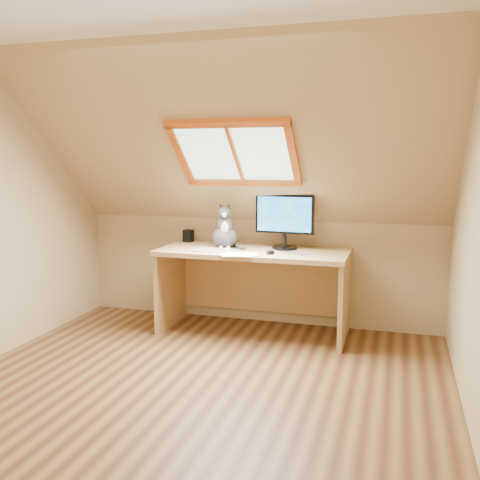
% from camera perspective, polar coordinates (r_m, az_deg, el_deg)
% --- Properties ---
extents(ground, '(3.50, 3.50, 0.00)m').
position_cam_1_polar(ground, '(3.79, -5.27, -15.99)').
color(ground, brown).
rests_on(ground, ground).
extents(room_shell, '(3.52, 3.52, 2.41)m').
position_cam_1_polar(room_shell, '(3.36, -6.21, 6.08)').
color(room_shell, tan).
rests_on(room_shell, ground).
extents(desk, '(1.69, 0.74, 0.77)m').
position_cam_1_polar(desk, '(4.92, 1.67, -3.54)').
color(desk, tan).
rests_on(desk, ground).
extents(monitor, '(0.53, 0.23, 0.49)m').
position_cam_1_polar(monitor, '(4.80, 4.79, 2.36)').
color(monitor, black).
rests_on(monitor, desk).
extents(cat, '(0.29, 0.33, 0.42)m').
position_cam_1_polar(cat, '(4.87, -1.62, 0.91)').
color(cat, '#443F3D').
rests_on(cat, desk).
extents(desk_speaker, '(0.09, 0.09, 0.12)m').
position_cam_1_polar(desk_speaker, '(5.26, -5.53, 0.45)').
color(desk_speaker, black).
rests_on(desk_speaker, desk).
extents(graphics_tablet, '(0.31, 0.22, 0.01)m').
position_cam_1_polar(graphics_tablet, '(4.73, -2.99, -1.08)').
color(graphics_tablet, '#B2B2B7').
rests_on(graphics_tablet, desk).
extents(mouse, '(0.09, 0.12, 0.03)m').
position_cam_1_polar(mouse, '(4.57, 3.25, -1.31)').
color(mouse, black).
rests_on(mouse, desk).
extents(papers, '(0.35, 0.30, 0.01)m').
position_cam_1_polar(papers, '(4.56, 0.52, -1.50)').
color(papers, white).
rests_on(papers, desk).
extents(cables, '(0.51, 0.26, 0.01)m').
position_cam_1_polar(cables, '(4.62, 4.86, -1.38)').
color(cables, silver).
rests_on(cables, desk).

